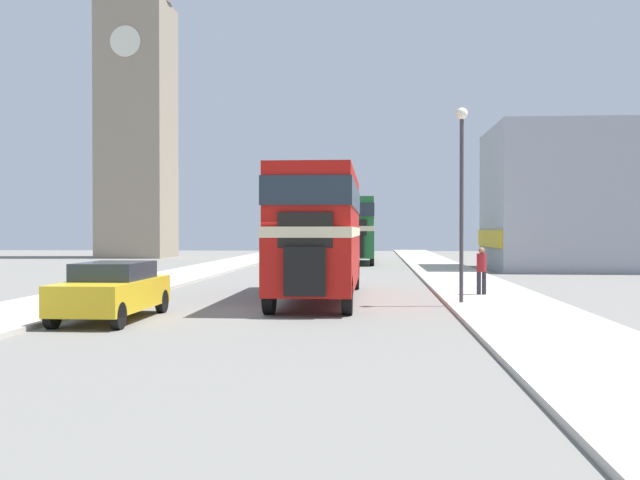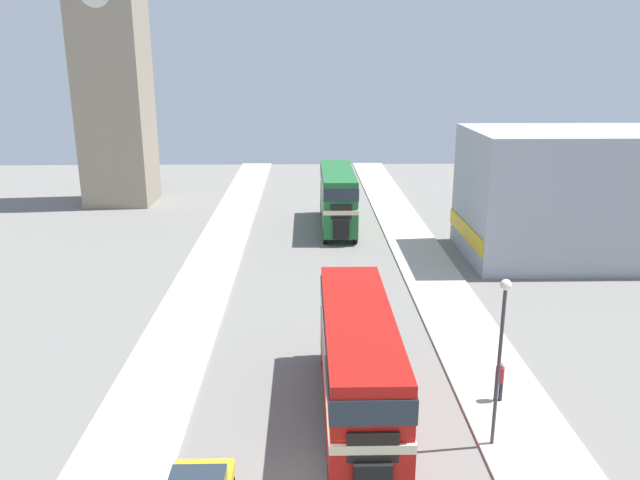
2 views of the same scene
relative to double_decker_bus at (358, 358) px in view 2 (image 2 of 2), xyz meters
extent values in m
cube|color=#B2140F|center=(0.00, 0.02, -1.16)|extent=(2.41, 10.20, 1.59)
cube|color=beige|center=(0.00, 0.02, -0.22)|extent=(2.43, 10.25, 0.29)
cube|color=#B2140F|center=(0.00, 0.02, 0.80)|extent=(2.36, 9.99, 1.74)
cube|color=#232D38|center=(0.00, 0.02, 0.88)|extent=(2.43, 10.10, 0.78)
cube|color=black|center=(0.00, -5.04, -0.16)|extent=(1.44, 0.12, 0.93)
cylinder|color=black|center=(-1.06, 4.16, -1.92)|extent=(0.28, 1.06, 1.06)
cylinder|color=black|center=(1.06, 4.16, -1.92)|extent=(0.28, 1.06, 1.06)
cube|color=#1E602D|center=(0.59, 26.46, -1.08)|extent=(2.41, 10.11, 1.74)
cube|color=beige|center=(0.59, 26.46, -0.05)|extent=(2.43, 10.16, 0.32)
cube|color=#1E602D|center=(0.59, 26.46, 1.06)|extent=(2.36, 9.91, 1.90)
cube|color=#232D38|center=(0.59, 26.46, 1.15)|extent=(2.43, 10.01, 0.85)
cube|color=black|center=(0.59, 21.31, -1.17)|extent=(1.08, 0.20, 1.39)
cube|color=black|center=(0.59, 21.45, 0.01)|extent=(1.45, 0.12, 1.01)
cylinder|color=black|center=(-0.48, 22.26, -1.92)|extent=(0.28, 1.06, 1.06)
cylinder|color=black|center=(1.65, 22.26, -1.92)|extent=(0.28, 1.06, 1.06)
cylinder|color=black|center=(-0.48, 30.56, -1.92)|extent=(0.28, 1.06, 1.06)
cylinder|color=black|center=(1.65, 30.56, -1.92)|extent=(0.28, 1.06, 1.06)
cylinder|color=#282833|center=(5.32, 0.95, -1.95)|extent=(0.15, 0.15, 0.77)
cylinder|color=#282833|center=(5.50, 0.95, -1.95)|extent=(0.15, 0.15, 0.77)
cylinder|color=maroon|center=(5.41, 0.95, -1.26)|extent=(0.32, 0.32, 0.61)
sphere|color=#9E7051|center=(5.41, 0.95, -0.85)|extent=(0.21, 0.21, 0.21)
cylinder|color=#38383D|center=(4.41, -1.75, 0.41)|extent=(0.12, 0.12, 5.50)
sphere|color=#EFEACC|center=(4.41, -1.75, 3.34)|extent=(0.36, 0.36, 0.36)
cube|color=gray|center=(-18.33, 35.81, 8.29)|extent=(5.58, 5.58, 21.49)
cube|color=#999EA8|center=(18.56, 18.88, 1.68)|extent=(19.97, 8.61, 8.26)
cube|color=gold|center=(8.51, 18.88, -0.64)|extent=(0.12, 8.18, 0.99)
camera|label=1|loc=(1.79, -23.45, -0.17)|focal=40.00mm
camera|label=2|loc=(-1.79, -19.83, 10.14)|focal=35.00mm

